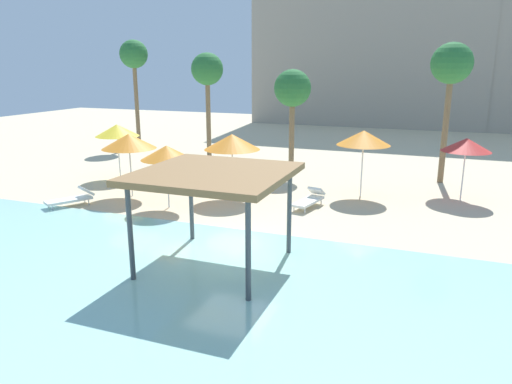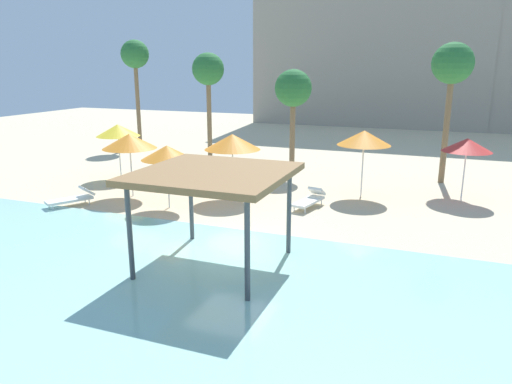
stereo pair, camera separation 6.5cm
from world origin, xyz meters
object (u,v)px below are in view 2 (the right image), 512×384
(lounge_chair_3, at_px, (310,199))
(beach_umbrella_orange_2, at_px, (232,142))
(beach_umbrella_red_5, at_px, (467,145))
(palm_tree_1, at_px, (208,72))
(beach_umbrella_orange_4, at_px, (167,153))
(lounge_chair_1, at_px, (73,198))
(shade_pavilion, at_px, (214,177))
(palm_tree_0, at_px, (293,90))
(beach_umbrella_orange_6, at_px, (129,141))
(palm_tree_3, at_px, (135,57))
(palm_tree_2, at_px, (452,67))
(beach_umbrella_orange_0, at_px, (364,138))
(lounge_chair_2, at_px, (178,170))
(beach_umbrella_yellow_1, at_px, (118,130))

(lounge_chair_3, bearing_deg, beach_umbrella_orange_2, -79.98)
(beach_umbrella_red_5, bearing_deg, palm_tree_1, 161.51)
(beach_umbrella_orange_4, height_order, lounge_chair_1, beach_umbrella_orange_4)
(shade_pavilion, relative_size, palm_tree_0, 0.74)
(palm_tree_0, bearing_deg, beach_umbrella_orange_6, -126.43)
(beach_umbrella_orange_2, distance_m, lounge_chair_3, 4.07)
(lounge_chair_3, distance_m, palm_tree_3, 19.32)
(beach_umbrella_orange_6, distance_m, palm_tree_2, 15.03)
(shade_pavilion, xyz_separation_m, palm_tree_0, (-1.59, 12.59, 1.72))
(lounge_chair_1, bearing_deg, beach_umbrella_orange_0, 148.08)
(lounge_chair_2, distance_m, palm_tree_2, 14.13)
(beach_umbrella_red_5, bearing_deg, beach_umbrella_yellow_1, -173.95)
(palm_tree_0, bearing_deg, lounge_chair_2, -150.22)
(shade_pavilion, relative_size, beach_umbrella_orange_0, 1.38)
(beach_umbrella_orange_0, height_order, palm_tree_3, palm_tree_3)
(palm_tree_2, bearing_deg, beach_umbrella_orange_6, -149.20)
(lounge_chair_2, bearing_deg, lounge_chair_3, 103.47)
(lounge_chair_2, distance_m, lounge_chair_3, 8.29)
(beach_umbrella_yellow_1, xyz_separation_m, lounge_chair_1, (1.28, -4.90, -2.10))
(lounge_chair_3, bearing_deg, palm_tree_0, -143.77)
(lounge_chair_3, relative_size, palm_tree_0, 0.37)
(beach_umbrella_red_5, bearing_deg, lounge_chair_1, -155.98)
(beach_umbrella_orange_4, bearing_deg, beach_umbrella_orange_6, 157.83)
(shade_pavilion, distance_m, lounge_chair_3, 7.17)
(lounge_chair_3, bearing_deg, beach_umbrella_orange_6, -69.18)
(shade_pavilion, bearing_deg, beach_umbrella_orange_2, 109.89)
(beach_umbrella_orange_6, xyz_separation_m, lounge_chair_1, (-1.35, -2.17, -2.09))
(beach_umbrella_orange_4, bearing_deg, lounge_chair_3, 21.91)
(beach_umbrella_orange_4, height_order, beach_umbrella_orange_6, beach_umbrella_orange_6)
(palm_tree_2, bearing_deg, lounge_chair_3, -127.44)
(beach_umbrella_yellow_1, xyz_separation_m, palm_tree_0, (7.79, 4.26, 1.90))
(beach_umbrella_orange_4, distance_m, palm_tree_0, 8.69)
(lounge_chair_3, relative_size, palm_tree_2, 0.30)
(shade_pavilion, xyz_separation_m, beach_umbrella_orange_2, (-2.49, 6.88, -0.17))
(shade_pavilion, distance_m, beach_umbrella_yellow_1, 12.55)
(lounge_chair_2, xyz_separation_m, palm_tree_0, (5.20, 2.97, 4.00))
(palm_tree_0, bearing_deg, palm_tree_2, 4.16)
(palm_tree_2, bearing_deg, beach_umbrella_yellow_1, -162.55)
(palm_tree_1, bearing_deg, beach_umbrella_orange_4, -72.44)
(beach_umbrella_yellow_1, height_order, palm_tree_3, palm_tree_3)
(beach_umbrella_yellow_1, height_order, lounge_chair_2, beach_umbrella_yellow_1)
(palm_tree_2, distance_m, palm_tree_3, 20.52)
(beach_umbrella_orange_4, bearing_deg, lounge_chair_2, 116.35)
(lounge_chair_2, bearing_deg, palm_tree_2, 139.36)
(beach_umbrella_yellow_1, bearing_deg, beach_umbrella_red_5, 6.05)
(shade_pavilion, bearing_deg, palm_tree_0, 97.18)
(beach_umbrella_orange_2, bearing_deg, lounge_chair_2, 147.49)
(beach_umbrella_yellow_1, bearing_deg, palm_tree_2, 17.45)
(shade_pavilion, bearing_deg, beach_umbrella_yellow_1, 138.37)
(beach_umbrella_orange_0, bearing_deg, lounge_chair_2, 176.94)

